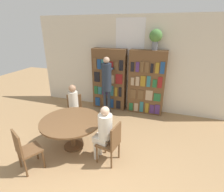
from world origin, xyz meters
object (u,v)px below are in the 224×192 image
object	(u,v)px
bookshelf_left	(109,79)
chair_near_camera	(25,149)
seated_reader_left	(74,105)
flower_vase	(156,37)
librarian_standing	(107,80)
seated_reader_right	(104,130)
chair_far_side	(111,142)
reading_table	(71,124)
chair_left_side	(75,109)
bookshelf_right	(146,83)

from	to	relation	value
bookshelf_left	chair_near_camera	world-z (taller)	bookshelf_left
seated_reader_left	chair_near_camera	bearing A→B (deg)	60.17
bookshelf_left	flower_vase	distance (m)	1.96
librarian_standing	seated_reader_right	bearing A→B (deg)	-71.88
flower_vase	seated_reader_left	size ratio (longest dim) A/B	0.46
chair_far_side	bookshelf_left	bearing A→B (deg)	29.81
reading_table	seated_reader_right	size ratio (longest dim) A/B	1.11
chair_far_side	librarian_standing	bearing A→B (deg)	32.09
flower_vase	seated_reader_right	bearing A→B (deg)	-104.32
bookshelf_left	librarian_standing	bearing A→B (deg)	-80.07
bookshelf_left	librarian_standing	distance (m)	0.52
seated_reader_right	librarian_standing	world-z (taller)	librarian_standing
seated_reader_right	chair_left_side	bearing A→B (deg)	60.24
bookshelf_left	flower_vase	world-z (taller)	flower_vase
flower_vase	reading_table	bearing A→B (deg)	-121.86
bookshelf_right	chair_far_side	xyz separation A→B (m)	(-0.31, -2.55, -0.51)
chair_far_side	reading_table	bearing A→B (deg)	90.00
reading_table	flower_vase	bearing A→B (deg)	58.14
flower_vase	chair_far_side	size ratio (longest dim) A/B	0.65
chair_near_camera	chair_far_side	world-z (taller)	same
bookshelf_left	seated_reader_right	distance (m)	2.65
chair_far_side	seated_reader_right	size ratio (longest dim) A/B	0.72
chair_near_camera	librarian_standing	xyz separation A→B (m)	(0.65, 2.78, 0.63)
flower_vase	chair_far_side	xyz separation A→B (m)	(-0.47, -2.56, -1.88)
chair_left_side	seated_reader_right	size ratio (longest dim) A/B	0.72
bookshelf_left	chair_left_side	bearing A→B (deg)	-110.19
flower_vase	librarian_standing	bearing A→B (deg)	-158.82
bookshelf_left	seated_reader_right	world-z (taller)	bookshelf_left
chair_far_side	flower_vase	bearing A→B (deg)	-0.51
bookshelf_left	librarian_standing	world-z (taller)	bookshelf_left
chair_near_camera	librarian_standing	size ratio (longest dim) A/B	0.49
chair_left_side	seated_reader_right	bearing A→B (deg)	114.24
flower_vase	librarian_standing	xyz separation A→B (m)	(-1.31, -0.51, -1.25)
bookshelf_right	seated_reader_left	size ratio (longest dim) A/B	1.61
seated_reader_left	reading_table	bearing A→B (deg)	90.00
reading_table	chair_left_side	distance (m)	1.03
reading_table	chair_near_camera	world-z (taller)	chair_near_camera
bookshelf_right	flower_vase	bearing A→B (deg)	1.77
chair_near_camera	seated_reader_right	bearing A→B (deg)	57.93
flower_vase	reading_table	world-z (taller)	flower_vase
reading_table	chair_near_camera	distance (m)	1.03
chair_left_side	seated_reader_right	xyz separation A→B (m)	(1.28, -1.06, 0.21)
reading_table	seated_reader_left	bearing A→B (deg)	116.08
librarian_standing	bookshelf_left	bearing A→B (deg)	99.93
bookshelf_right	chair_near_camera	size ratio (longest dim) A/B	2.26
reading_table	chair_near_camera	size ratio (longest dim) A/B	1.54
flower_vase	seated_reader_left	world-z (taller)	flower_vase
chair_left_side	chair_near_camera	bearing A→B (deg)	63.00
chair_near_camera	chair_left_side	world-z (taller)	same
flower_vase	chair_left_side	distance (m)	3.06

